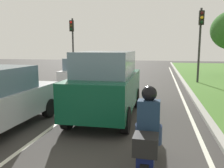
{
  "coord_description": "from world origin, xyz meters",
  "views": [
    {
      "loc": [
        2.49,
        0.83,
        2.43
      ],
      "look_at": [
        0.93,
        8.49,
        1.2
      ],
      "focal_mm": 37.75,
      "sensor_mm": 36.0,
      "label": 1
    }
  ],
  "objects": [
    {
      "name": "curb_right",
      "position": [
        4.1,
        14.0,
        0.06
      ],
      "size": [
        0.24,
        48.0,
        0.12
      ],
      "primitive_type": "cube",
      "color": "#9E9B93",
      "rests_on": "ground"
    },
    {
      "name": "lane_line_right_edge",
      "position": [
        3.6,
        14.0,
        0.0
      ],
      "size": [
        0.12,
        32.0,
        0.01
      ],
      "primitive_type": "cube",
      "color": "silver",
      "rests_on": "ground"
    },
    {
      "name": "traffic_light_overhead_left",
      "position": [
        -4.82,
        19.91,
        3.28
      ],
      "size": [
        0.32,
        0.5,
        4.8
      ],
      "color": "#2D2D2D",
      "rests_on": "ground"
    },
    {
      "name": "car_hatchback_far",
      "position": [
        -2.19,
        14.45,
        0.88
      ],
      "size": [
        1.76,
        3.72,
        1.78
      ],
      "rotation": [
        0.0,
        0.0,
        -0.01
      ],
      "color": "silver",
      "rests_on": "ground"
    },
    {
      "name": "motorcycle",
      "position": [
        2.31,
        5.0,
        0.57
      ],
      "size": [
        0.41,
        1.9,
        1.01
      ],
      "rotation": [
        0.0,
        0.0,
        -0.03
      ],
      "color": "#0C143F",
      "rests_on": "ground"
    },
    {
      "name": "rider_person",
      "position": [
        2.32,
        5.05,
        1.19
      ],
      "size": [
        0.51,
        0.41,
        1.16
      ],
      "rotation": [
        0.0,
        0.0,
        -0.03
      ],
      "color": "#192D47",
      "rests_on": "ground"
    },
    {
      "name": "ground_plane",
      "position": [
        0.0,
        14.0,
        0.0
      ],
      "size": [
        60.0,
        60.0,
        0.0
      ],
      "primitive_type": "plane",
      "color": "#383533"
    },
    {
      "name": "car_suv_ahead",
      "position": [
        0.7,
        8.68,
        1.17
      ],
      "size": [
        1.99,
        4.51,
        2.28
      ],
      "rotation": [
        0.0,
        0.0,
        0.01
      ],
      "color": "#0C472D",
      "rests_on": "ground"
    },
    {
      "name": "traffic_light_near_right",
      "position": [
        5.02,
        17.41,
        3.37
      ],
      "size": [
        0.32,
        0.5,
        4.94
      ],
      "color": "#2D2D2D",
      "rests_on": "ground"
    },
    {
      "name": "lane_line_center",
      "position": [
        -0.7,
        14.0,
        0.0
      ],
      "size": [
        0.12,
        32.0,
        0.01
      ],
      "primitive_type": "cube",
      "color": "silver",
      "rests_on": "ground"
    }
  ]
}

